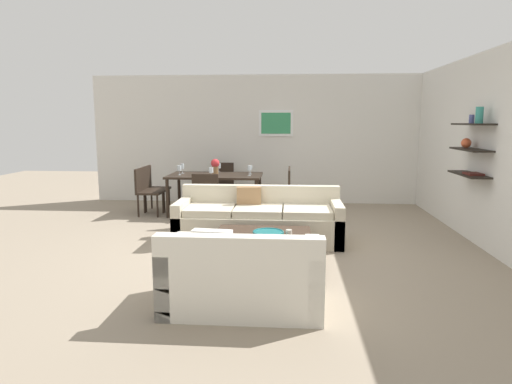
{
  "coord_description": "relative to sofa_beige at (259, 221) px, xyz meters",
  "views": [
    {
      "loc": [
        0.35,
        -6.02,
        1.75
      ],
      "look_at": [
        -0.13,
        0.2,
        0.75
      ],
      "focal_mm": 31.34,
      "sensor_mm": 36.0,
      "label": 1
    }
  ],
  "objects": [
    {
      "name": "centerpiece_vase",
      "position": [
        -0.95,
        1.87,
        0.63
      ],
      "size": [
        0.16,
        0.16,
        0.29
      ],
      "color": "olive",
      "rests_on": "dining_table"
    },
    {
      "name": "dining_chair_left_far",
      "position": [
        -2.23,
        2.1,
        0.21
      ],
      "size": [
        0.44,
        0.44,
        0.88
      ],
      "color": "black",
      "rests_on": "ground"
    },
    {
      "name": "back_wall_unit",
      "position": [
        0.4,
        3.19,
        1.06
      ],
      "size": [
        8.4,
        0.09,
        2.7
      ],
      "color": "silver",
      "rests_on": "ground"
    },
    {
      "name": "wine_glass_head",
      "position": [
        -0.95,
        2.3,
        0.58
      ],
      "size": [
        0.07,
        0.07,
        0.17
      ],
      "color": "silver",
      "rests_on": "dining_table"
    },
    {
      "name": "loveseat_white",
      "position": [
        0.01,
        -2.36,
        0.0
      ],
      "size": [
        1.47,
        0.9,
        0.78
      ],
      "color": "silver",
      "rests_on": "ground"
    },
    {
      "name": "candle_jar",
      "position": [
        0.44,
        -1.12,
        0.12
      ],
      "size": [
        0.08,
        0.08,
        0.07
      ],
      "primitive_type": "cylinder",
      "color": "silver",
      "rests_on": "coffee_table"
    },
    {
      "name": "coffee_table",
      "position": [
        0.12,
        -1.14,
        -0.1
      ],
      "size": [
        1.18,
        1.07,
        0.38
      ],
      "color": "#38281E",
      "rests_on": "ground"
    },
    {
      "name": "dining_chair_right_far",
      "position": [
        0.32,
        2.1,
        0.21
      ],
      "size": [
        0.44,
        0.44,
        0.88
      ],
      "color": "black",
      "rests_on": "ground"
    },
    {
      "name": "dining_chair_head",
      "position": [
        -0.95,
        2.77,
        0.21
      ],
      "size": [
        0.44,
        0.44,
        0.88
      ],
      "color": "black",
      "rests_on": "ground"
    },
    {
      "name": "dining_chair_left_near",
      "position": [
        -2.23,
        1.66,
        0.21
      ],
      "size": [
        0.44,
        0.44,
        0.88
      ],
      "color": "black",
      "rests_on": "ground"
    },
    {
      "name": "dining_chair_right_near",
      "position": [
        0.32,
        1.66,
        0.21
      ],
      "size": [
        0.44,
        0.44,
        0.88
      ],
      "color": "black",
      "rests_on": "ground"
    },
    {
      "name": "wine_glass_foot",
      "position": [
        -0.95,
        1.45,
        0.59
      ],
      "size": [
        0.08,
        0.08,
        0.18
      ],
      "color": "silver",
      "rests_on": "dining_table"
    },
    {
      "name": "decorative_bowl",
      "position": [
        0.19,
        -1.15,
        0.12
      ],
      "size": [
        0.38,
        0.38,
        0.06
      ],
      "color": "#19666B",
      "rests_on": "coffee_table"
    },
    {
      "name": "sofa_beige",
      "position": [
        0.0,
        0.0,
        0.0
      ],
      "size": [
        2.38,
        0.9,
        0.78
      ],
      "color": "beige",
      "rests_on": "ground"
    },
    {
      "name": "right_wall_shelf_unit",
      "position": [
        3.13,
        0.26,
        1.06
      ],
      "size": [
        0.34,
        8.2,
        2.7
      ],
      "color": "silver",
      "rests_on": "ground"
    },
    {
      "name": "wine_glass_right_far",
      "position": [
        -0.3,
        2.0,
        0.58
      ],
      "size": [
        0.07,
        0.07,
        0.17
      ],
      "color": "silver",
      "rests_on": "dining_table"
    },
    {
      "name": "wine_glass_left_near",
      "position": [
        -1.61,
        1.76,
        0.59
      ],
      "size": [
        0.08,
        0.08,
        0.18
      ],
      "color": "silver",
      "rests_on": "dining_table"
    },
    {
      "name": "ground_plane",
      "position": [
        0.1,
        -0.34,
        -0.29
      ],
      "size": [
        18.0,
        18.0,
        0.0
      ],
      "primitive_type": "plane",
      "color": "gray"
    },
    {
      "name": "wine_glass_left_far",
      "position": [
        -1.61,
        2.0,
        0.59
      ],
      "size": [
        0.06,
        0.06,
        0.19
      ],
      "color": "silver",
      "rests_on": "dining_table"
    },
    {
      "name": "wine_glass_right_near",
      "position": [
        -0.3,
        1.76,
        0.59
      ],
      "size": [
        0.06,
        0.06,
        0.19
      ],
      "color": "silver",
      "rests_on": "dining_table"
    },
    {
      "name": "dining_chair_foot",
      "position": [
        -0.95,
        0.98,
        0.21
      ],
      "size": [
        0.44,
        0.44,
        0.88
      ],
      "color": "black",
      "rests_on": "ground"
    },
    {
      "name": "dining_table",
      "position": [
        -0.95,
        1.88,
        0.39
      ],
      "size": [
        1.73,
        0.97,
        0.75
      ],
      "color": "black",
      "rests_on": "ground"
    }
  ]
}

